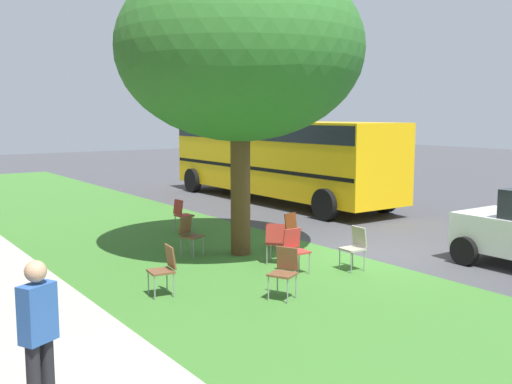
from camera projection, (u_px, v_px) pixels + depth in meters
name	position (u px, v px, depth m)	size (l,w,h in m)	color
ground	(363.00, 254.00, 13.40)	(80.00, 80.00, 0.00)	#424247
grass_verge	(245.00, 276.00, 11.58)	(48.00, 6.00, 0.01)	#3D752D
sidewalk_strip	(7.00, 321.00, 9.06)	(48.00, 2.80, 0.01)	#ADA89E
street_tree	(240.00, 50.00, 12.84)	(5.37, 5.37, 6.51)	brown
chair_0	(355.00, 245.00, 11.99)	(0.45, 0.45, 0.88)	#ADA393
chair_1	(287.00, 228.00, 13.73)	(0.51, 0.51, 0.88)	#C64C1E
chair_2	(182.00, 213.00, 15.88)	(0.44, 0.44, 0.88)	#B7332D
chair_3	(295.00, 247.00, 11.77)	(0.44, 0.43, 0.88)	#B7332D
chair_4	(165.00, 266.00, 10.28)	(0.47, 0.47, 0.88)	brown
chair_5	(276.00, 240.00, 12.45)	(0.59, 0.59, 0.88)	#B7332D
chair_6	(284.00, 269.00, 10.12)	(0.55, 0.56, 0.88)	brown
chair_7	(189.00, 233.00, 13.23)	(0.55, 0.55, 0.88)	brown
school_bus	(277.00, 153.00, 21.38)	(10.40, 2.80, 2.88)	yellow
pedestrian_0	(39.00, 334.00, 5.99)	(0.34, 0.41, 1.69)	black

